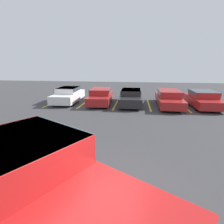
# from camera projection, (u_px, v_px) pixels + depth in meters

# --- Properties ---
(ground_plane) EXTENTS (60.00, 60.00, 0.00)m
(ground_plane) POSITION_uv_depth(u_px,v_px,m) (87.00, 209.00, 3.98)
(ground_plane) COLOR #38383A
(stall_stripe_a) EXTENTS (0.12, 4.18, 0.01)m
(stall_stripe_a) POSITION_uv_depth(u_px,v_px,m) (55.00, 102.00, 15.22)
(stall_stripe_a) COLOR yellow
(stall_stripe_a) RESTS_ON ground_plane
(stall_stripe_b) EXTENTS (0.12, 4.18, 0.01)m
(stall_stripe_b) POSITION_uv_depth(u_px,v_px,m) (85.00, 103.00, 14.87)
(stall_stripe_b) COLOR yellow
(stall_stripe_b) RESTS_ON ground_plane
(stall_stripe_c) EXTENTS (0.12, 4.18, 0.01)m
(stall_stripe_c) POSITION_uv_depth(u_px,v_px,m) (116.00, 104.00, 14.52)
(stall_stripe_c) COLOR yellow
(stall_stripe_c) RESTS_ON ground_plane
(stall_stripe_d) EXTENTS (0.12, 4.18, 0.01)m
(stall_stripe_d) POSITION_uv_depth(u_px,v_px,m) (149.00, 105.00, 14.17)
(stall_stripe_d) COLOR yellow
(stall_stripe_d) RESTS_ON ground_plane
(stall_stripe_e) EXTENTS (0.12, 4.18, 0.01)m
(stall_stripe_e) POSITION_uv_depth(u_px,v_px,m) (184.00, 106.00, 13.82)
(stall_stripe_e) COLOR yellow
(stall_stripe_e) RESTS_ON ground_plane
(stall_stripe_f) EXTENTS (0.12, 4.18, 0.01)m
(stall_stripe_f) POSITION_uv_depth(u_px,v_px,m) (220.00, 107.00, 13.47)
(stall_stripe_f) COLOR yellow
(stall_stripe_f) RESTS_ON ground_plane
(pickup_truck) EXTENTS (6.25, 4.78, 1.82)m
(pickup_truck) POSITION_uv_depth(u_px,v_px,m) (36.00, 182.00, 3.48)
(pickup_truck) COLOR #A51919
(pickup_truck) RESTS_ON ground_plane
(parked_sedan_a) EXTENTS (1.97, 4.44, 1.27)m
(parked_sedan_a) POSITION_uv_depth(u_px,v_px,m) (68.00, 94.00, 15.09)
(parked_sedan_a) COLOR silver
(parked_sedan_a) RESTS_ON ground_plane
(parked_sedan_b) EXTENTS (1.98, 4.44, 1.25)m
(parked_sedan_b) POSITION_uv_depth(u_px,v_px,m) (101.00, 96.00, 14.58)
(parked_sedan_b) COLOR maroon
(parked_sedan_b) RESTS_ON ground_plane
(parked_sedan_c) EXTENTS (1.75, 4.58, 1.21)m
(parked_sedan_c) POSITION_uv_depth(u_px,v_px,m) (131.00, 97.00, 14.27)
(parked_sedan_c) COLOR #232326
(parked_sedan_c) RESTS_ON ground_plane
(parked_sedan_d) EXTENTS (1.86, 4.82, 1.24)m
(parked_sedan_d) POSITION_uv_depth(u_px,v_px,m) (169.00, 98.00, 13.69)
(parked_sedan_d) COLOR maroon
(parked_sedan_d) RESTS_ON ground_plane
(parked_sedan_e) EXTENTS (1.83, 4.25, 1.24)m
(parked_sedan_e) POSITION_uv_depth(u_px,v_px,m) (203.00, 98.00, 13.39)
(parked_sedan_e) COLOR maroon
(parked_sedan_e) RESTS_ON ground_plane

